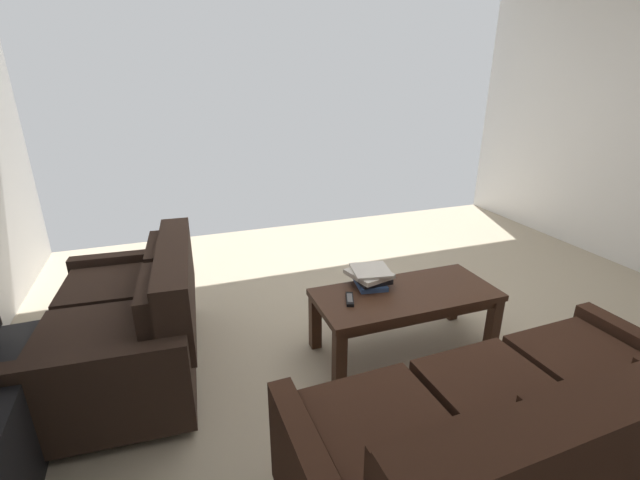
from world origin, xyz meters
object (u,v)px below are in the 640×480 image
sofa_main (525,445)px  book_stack (370,276)px  tv_remote (350,299)px  coffee_table (405,301)px  loveseat_near (134,322)px

sofa_main → book_stack: (0.03, -1.36, 0.13)m
tv_remote → sofa_main: bearing=101.6°
coffee_table → sofa_main: bearing=83.2°
sofa_main → tv_remote: 1.23m
sofa_main → loveseat_near: 2.15m
loveseat_near → coffee_table: 1.69m
loveseat_near → book_stack: bearing=173.7°
coffee_table → book_stack: 0.28m
loveseat_near → book_stack: size_ratio=4.48×
sofa_main → tv_remote: bearing=-78.4°
sofa_main → coffee_table: size_ratio=1.57×
coffee_table → book_stack: (0.17, -0.18, 0.13)m
sofa_main → loveseat_near: bearing=-45.2°
sofa_main → loveseat_near: sofa_main is taller
loveseat_near → book_stack: 1.50m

